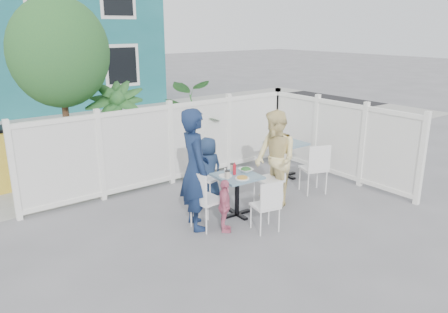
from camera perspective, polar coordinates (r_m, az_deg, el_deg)
ground at (r=7.06m, az=2.66°, el=-8.95°), size 80.00×80.00×0.00m
near_sidewalk at (r=10.06m, az=-11.38°, el=-1.30°), size 24.00×2.60×0.01m
street at (r=13.38m, az=-18.47°, el=2.63°), size 24.00×5.00×0.01m
far_sidewalk at (r=16.28m, az=-22.14°, el=4.66°), size 24.00×1.60×0.01m
fence_back at (r=8.70m, az=-6.97°, el=1.43°), size 5.86×0.08×1.60m
fence_right at (r=9.26m, az=14.67°, el=1.93°), size 0.08×3.66×1.60m
tree at (r=8.55m, az=-20.71°, el=12.54°), size 1.80×1.62×3.59m
utility_cabinet at (r=9.32m, az=-26.47°, el=-0.44°), size 0.66×0.49×1.18m
potted_shrub_a at (r=8.89m, az=-13.89°, el=2.87°), size 1.57×1.57×2.01m
potted_shrub_b at (r=9.75m, az=-3.06°, el=4.00°), size 2.19×2.15×1.84m
main_table at (r=7.21m, az=1.73°, el=-3.65°), size 0.71×0.71×0.71m
spare_table at (r=9.18m, az=8.12°, el=0.83°), size 0.71×0.71×0.74m
chair_left at (r=6.74m, az=-2.78°, el=-5.14°), size 0.45×0.47×0.94m
chair_right at (r=7.73m, az=6.36°, el=-2.28°), size 0.45×0.47×0.95m
chair_back at (r=7.83m, az=-2.42°, el=-1.95°), size 0.52×0.51×0.95m
chair_near at (r=6.68m, az=5.74°, el=-6.01°), size 0.45×0.44×0.84m
chair_spare at (r=8.32m, az=11.91°, el=-1.13°), size 0.56×0.55×0.97m
man at (r=6.69m, az=-3.80°, el=-1.69°), size 0.63×0.79×1.90m
woman at (r=7.59m, az=6.70°, el=-0.34°), size 0.82×0.95×1.69m
boy at (r=7.93m, az=-2.09°, el=-1.54°), size 0.58×0.39×1.15m
toddler at (r=6.70m, az=0.08°, el=-6.48°), size 0.46×0.51×0.84m
plate_main at (r=6.99m, az=2.40°, el=-2.87°), size 0.23×0.23×0.01m
plate_side at (r=7.11m, az=0.18°, el=-2.53°), size 0.22×0.22×0.01m
salad_bowl at (r=7.32m, az=2.89°, el=-1.79°), size 0.23×0.23×0.06m
coffee_cup_a at (r=6.99m, az=0.43°, el=-2.41°), size 0.08×0.08×0.12m
coffee_cup_b at (r=7.35m, az=1.11°, el=-1.45°), size 0.08×0.08×0.12m
ketchup_bottle at (r=7.16m, az=1.39°, el=-1.72°), size 0.05×0.05×0.17m
salt_shaker at (r=7.29m, az=0.15°, el=-1.80°), size 0.03×0.03×0.07m
pepper_shaker at (r=7.32m, az=0.23°, el=-1.71°), size 0.03×0.03×0.07m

